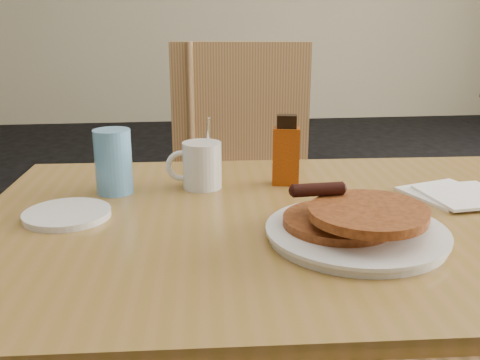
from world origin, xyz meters
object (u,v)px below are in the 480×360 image
Objects in this scene: main_table at (304,236)px; blue_tumbler at (113,162)px; coffee_mug at (201,164)px; pancake_plate at (357,225)px; syrup_bottle at (286,153)px; chair_main_far at (244,172)px.

main_table is 9.66× the size of blue_tumbler.
coffee_mug is at bearing 133.55° from main_table.
coffee_mug is (-0.24, 0.31, 0.03)m from pancake_plate.
blue_tumbler reaches higher than pancake_plate.
chair_main_far is at bearing 103.47° from syrup_bottle.
coffee_mug is 1.01× the size of syrup_bottle.
main_table is 0.15m from pancake_plate.
coffee_mug is at bearing 4.65° from blue_tumbler.
chair_main_far reaches higher than blue_tumbler.
chair_main_far reaches higher than syrup_bottle.
chair_main_far is 6.72× the size of syrup_bottle.
pancake_plate reaches higher than main_table.
blue_tumbler reaches higher than main_table.
coffee_mug reaches higher than pancake_plate.
main_table is 0.23m from syrup_bottle.
pancake_plate is at bearing -34.81° from blue_tumbler.
pancake_plate is 0.32m from syrup_bottle.
blue_tumbler is at bearing 153.89° from main_table.
pancake_plate is 1.95× the size of syrup_bottle.
syrup_bottle reaches higher than blue_tumbler.
chair_main_far is at bearing 95.94° from coffee_mug.
pancake_plate is at bearing -30.17° from coffee_mug.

